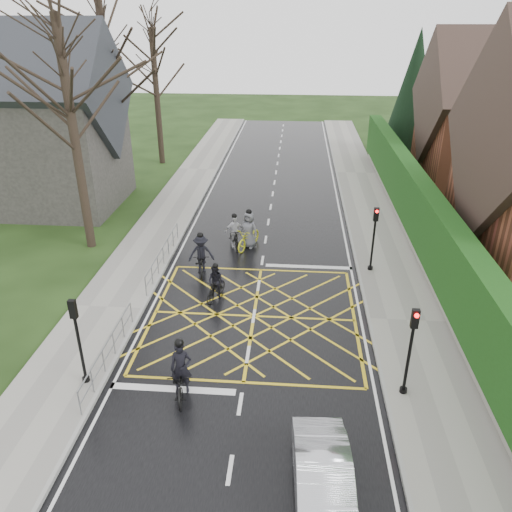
# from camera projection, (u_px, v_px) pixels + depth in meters

# --- Properties ---
(ground) EXTENTS (120.00, 120.00, 0.00)m
(ground) POSITION_uv_depth(u_px,v_px,m) (254.00, 316.00, 19.97)
(ground) COLOR black
(ground) RESTS_ON ground
(road) EXTENTS (9.00, 80.00, 0.01)m
(road) POSITION_uv_depth(u_px,v_px,m) (254.00, 316.00, 19.97)
(road) COLOR black
(road) RESTS_ON ground
(sidewalk_right) EXTENTS (3.00, 80.00, 0.15)m
(sidewalk_right) POSITION_uv_depth(u_px,v_px,m) (406.00, 321.00, 19.51)
(sidewalk_right) COLOR gray
(sidewalk_right) RESTS_ON ground
(sidewalk_left) EXTENTS (3.00, 80.00, 0.15)m
(sidewalk_left) POSITION_uv_depth(u_px,v_px,m) (108.00, 308.00, 20.38)
(sidewalk_left) COLOR gray
(sidewalk_left) RESTS_ON ground
(stone_wall) EXTENTS (0.50, 38.00, 0.70)m
(stone_wall) POSITION_uv_depth(u_px,v_px,m) (420.00, 251.00, 24.63)
(stone_wall) COLOR slate
(stone_wall) RESTS_ON ground
(hedge) EXTENTS (0.90, 38.00, 2.80)m
(hedge) POSITION_uv_depth(u_px,v_px,m) (425.00, 218.00, 23.86)
(hedge) COLOR #163B10
(hedge) RESTS_ON stone_wall
(house_far) EXTENTS (9.80, 8.80, 10.30)m
(house_far) POSITION_uv_depth(u_px,v_px,m) (498.00, 123.00, 33.10)
(house_far) COLOR brown
(house_far) RESTS_ON ground
(conifer) EXTENTS (4.60, 4.60, 10.00)m
(conifer) POSITION_uv_depth(u_px,v_px,m) (413.00, 94.00, 40.27)
(conifer) COLOR black
(conifer) RESTS_ON ground
(church) EXTENTS (8.80, 7.80, 11.00)m
(church) POSITION_uv_depth(u_px,v_px,m) (43.00, 125.00, 29.53)
(church) COLOR #2D2B28
(church) RESTS_ON ground
(tree_near) EXTENTS (9.24, 9.24, 11.44)m
(tree_near) POSITION_uv_depth(u_px,v_px,m) (66.00, 87.00, 22.52)
(tree_near) COLOR black
(tree_near) RESTS_ON ground
(tree_mid) EXTENTS (10.08, 10.08, 12.48)m
(tree_mid) POSITION_uv_depth(u_px,v_px,m) (105.00, 56.00, 29.43)
(tree_mid) COLOR black
(tree_mid) RESTS_ON ground
(tree_far) EXTENTS (8.40, 8.40, 10.40)m
(tree_far) POSITION_uv_depth(u_px,v_px,m) (154.00, 68.00, 37.18)
(tree_far) COLOR black
(tree_far) RESTS_ON ground
(railing_south) EXTENTS (0.05, 5.04, 1.03)m
(railing_south) POSITION_uv_depth(u_px,v_px,m) (108.00, 347.00, 16.84)
(railing_south) COLOR slate
(railing_south) RESTS_ON ground
(railing_north) EXTENTS (0.05, 6.04, 1.03)m
(railing_north) POSITION_uv_depth(u_px,v_px,m) (163.00, 252.00, 23.55)
(railing_north) COLOR slate
(railing_north) RESTS_ON ground
(traffic_light_ne) EXTENTS (0.24, 0.31, 3.21)m
(traffic_light_ne) POSITION_uv_depth(u_px,v_px,m) (373.00, 240.00, 22.63)
(traffic_light_ne) COLOR black
(traffic_light_ne) RESTS_ON ground
(traffic_light_se) EXTENTS (0.24, 0.31, 3.21)m
(traffic_light_se) POSITION_uv_depth(u_px,v_px,m) (409.00, 353.00, 15.11)
(traffic_light_se) COLOR black
(traffic_light_se) RESTS_ON ground
(traffic_light_sw) EXTENTS (0.24, 0.31, 3.21)m
(traffic_light_sw) POSITION_uv_depth(u_px,v_px,m) (79.00, 343.00, 15.59)
(traffic_light_sw) COLOR black
(traffic_light_sw) RESTS_ON ground
(cyclist_rear) EXTENTS (1.07, 2.18, 2.03)m
(cyclist_rear) POSITION_uv_depth(u_px,v_px,m) (181.00, 376.00, 15.68)
(cyclist_rear) COLOR black
(cyclist_rear) RESTS_ON ground
(cyclist_back) EXTENTS (0.96, 1.70, 1.65)m
(cyclist_back) POSITION_uv_depth(u_px,v_px,m) (216.00, 286.00, 20.95)
(cyclist_back) COLOR black
(cyclist_back) RESTS_ON ground
(cyclist_mid) EXTENTS (1.30, 2.16, 2.00)m
(cyclist_mid) POSITION_uv_depth(u_px,v_px,m) (201.00, 258.00, 23.06)
(cyclist_mid) COLOR black
(cyclist_mid) RESTS_ON ground
(cyclist_front) EXTENTS (1.14, 1.92, 1.86)m
(cyclist_front) POSITION_uv_depth(u_px,v_px,m) (234.00, 235.00, 25.53)
(cyclist_front) COLOR black
(cyclist_front) RESTS_ON ground
(cyclist_lead) EXTENTS (1.53, 2.28, 2.09)m
(cyclist_lead) POSITION_uv_depth(u_px,v_px,m) (249.00, 235.00, 25.50)
(cyclist_lead) COLOR #CBCD19
(cyclist_lead) RESTS_ON ground
(car) EXTENTS (1.61, 4.03, 1.30)m
(car) POSITION_uv_depth(u_px,v_px,m) (323.00, 484.00, 12.12)
(car) COLOR #B4B6BC
(car) RESTS_ON ground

